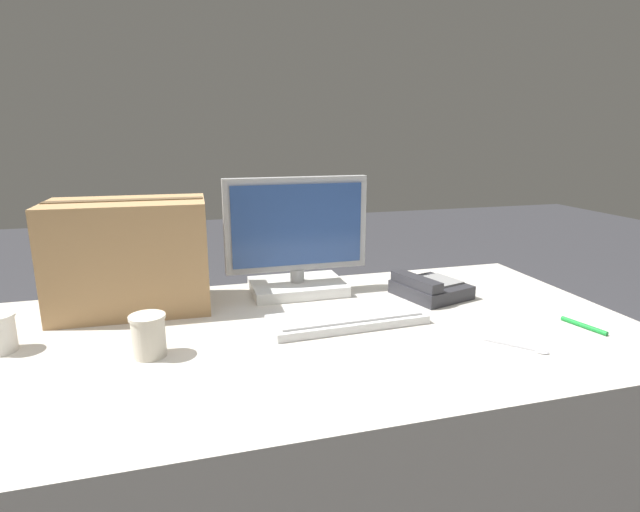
{
  "coord_description": "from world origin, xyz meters",
  "views": [
    {
      "loc": [
        -0.26,
        -1.15,
        1.23
      ],
      "look_at": [
        0.11,
        0.17,
        0.88
      ],
      "focal_mm": 28.0,
      "sensor_mm": 36.0,
      "label": 1
    }
  ],
  "objects_px": {
    "paper_cup_right": "(149,336)",
    "pen_marker": "(584,326)",
    "keyboard": "(347,319)",
    "spoon": "(526,348)",
    "desk_phone": "(429,288)",
    "cardboard_box": "(130,256)",
    "monitor": "(297,245)"
  },
  "relations": [
    {
      "from": "paper_cup_right",
      "to": "pen_marker",
      "type": "distance_m",
      "value": 1.08
    },
    {
      "from": "keyboard",
      "to": "paper_cup_right",
      "type": "bearing_deg",
      "value": -174.93
    },
    {
      "from": "keyboard",
      "to": "spoon",
      "type": "xyz_separation_m",
      "value": [
        0.35,
        -0.27,
        -0.01
      ]
    },
    {
      "from": "keyboard",
      "to": "paper_cup_right",
      "type": "xyz_separation_m",
      "value": [
        -0.49,
        -0.07,
        0.04
      ]
    },
    {
      "from": "desk_phone",
      "to": "paper_cup_right",
      "type": "xyz_separation_m",
      "value": [
        -0.81,
        -0.21,
        0.02
      ]
    },
    {
      "from": "cardboard_box",
      "to": "spoon",
      "type": "bearing_deg",
      "value": -30.96
    },
    {
      "from": "keyboard",
      "to": "pen_marker",
      "type": "height_order",
      "value": "keyboard"
    },
    {
      "from": "keyboard",
      "to": "spoon",
      "type": "bearing_deg",
      "value": -39.72
    },
    {
      "from": "paper_cup_right",
      "to": "pen_marker",
      "type": "relative_size",
      "value": 0.79
    },
    {
      "from": "keyboard",
      "to": "pen_marker",
      "type": "xyz_separation_m",
      "value": [
        0.58,
        -0.19,
        -0.01
      ]
    },
    {
      "from": "desk_phone",
      "to": "pen_marker",
      "type": "relative_size",
      "value": 1.9
    },
    {
      "from": "monitor",
      "to": "pen_marker",
      "type": "relative_size",
      "value": 3.57
    },
    {
      "from": "cardboard_box",
      "to": "pen_marker",
      "type": "bearing_deg",
      "value": -22.57
    },
    {
      "from": "desk_phone",
      "to": "paper_cup_right",
      "type": "relative_size",
      "value": 2.41
    },
    {
      "from": "desk_phone",
      "to": "spoon",
      "type": "xyz_separation_m",
      "value": [
        0.04,
        -0.41,
        -0.02
      ]
    },
    {
      "from": "monitor",
      "to": "desk_phone",
      "type": "xyz_separation_m",
      "value": [
        0.38,
        -0.15,
        -0.13
      ]
    },
    {
      "from": "paper_cup_right",
      "to": "spoon",
      "type": "bearing_deg",
      "value": -13.34
    },
    {
      "from": "keyboard",
      "to": "desk_phone",
      "type": "relative_size",
      "value": 1.78
    },
    {
      "from": "keyboard",
      "to": "desk_phone",
      "type": "bearing_deg",
      "value": 22.09
    },
    {
      "from": "monitor",
      "to": "paper_cup_right",
      "type": "height_order",
      "value": "monitor"
    },
    {
      "from": "cardboard_box",
      "to": "pen_marker",
      "type": "xyz_separation_m",
      "value": [
        1.13,
        -0.47,
        -0.15
      ]
    },
    {
      "from": "keyboard",
      "to": "desk_phone",
      "type": "xyz_separation_m",
      "value": [
        0.31,
        0.14,
        0.01
      ]
    },
    {
      "from": "monitor",
      "to": "cardboard_box",
      "type": "distance_m",
      "value": 0.48
    },
    {
      "from": "pen_marker",
      "to": "desk_phone",
      "type": "bearing_deg",
      "value": 24.55
    },
    {
      "from": "desk_phone",
      "to": "pen_marker",
      "type": "distance_m",
      "value": 0.43
    },
    {
      "from": "keyboard",
      "to": "cardboard_box",
      "type": "distance_m",
      "value": 0.63
    },
    {
      "from": "keyboard",
      "to": "paper_cup_right",
      "type": "distance_m",
      "value": 0.5
    },
    {
      "from": "spoon",
      "to": "pen_marker",
      "type": "distance_m",
      "value": 0.24
    },
    {
      "from": "paper_cup_right",
      "to": "pen_marker",
      "type": "xyz_separation_m",
      "value": [
        1.07,
        -0.13,
        -0.04
      ]
    },
    {
      "from": "spoon",
      "to": "pen_marker",
      "type": "bearing_deg",
      "value": 64.58
    },
    {
      "from": "monitor",
      "to": "paper_cup_right",
      "type": "relative_size",
      "value": 4.53
    },
    {
      "from": "monitor",
      "to": "spoon",
      "type": "height_order",
      "value": "monitor"
    }
  ]
}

